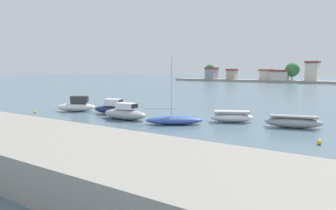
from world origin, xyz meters
TOP-DOWN VIEW (x-y plane):
  - ground_plane at (0.00, 0.00)m, footprint 400.00×400.00m
  - moored_boat_0 at (-8.64, 7.72)m, footprint 4.57×3.58m
  - moored_boat_1 at (-3.90, 8.72)m, footprint 4.55×2.67m
  - moored_boat_2 at (-0.14, 6.53)m, footprint 4.97×2.16m
  - moored_boat_3 at (5.34, 6.90)m, footprint 5.07×4.11m
  - moored_boat_4 at (9.12, 10.93)m, footprint 4.30×3.25m
  - moored_boat_5 at (14.49, 11.15)m, footprint 4.85×2.63m
  - mooring_buoy_1 at (-11.46, 4.17)m, footprint 0.31×0.31m
  - mooring_buoy_3 at (17.21, 5.97)m, footprint 0.33×0.33m
  - mooring_buoy_4 at (-4.20, 13.25)m, footprint 0.27×0.27m
  - distant_shoreline at (-6.56, 98.76)m, footprint 99.47×8.47m

SIDE VIEW (x-z plane):
  - ground_plane at x=0.00m, z-range 0.00..0.00m
  - mooring_buoy_4 at x=-4.20m, z-range 0.00..0.27m
  - mooring_buoy_1 at x=-11.46m, z-range 0.00..0.31m
  - mooring_buoy_3 at x=17.21m, z-range 0.00..0.33m
  - moored_boat_3 at x=5.34m, z-range -2.59..3.40m
  - moored_boat_5 at x=14.49m, z-range -0.02..1.01m
  - moored_boat_4 at x=9.12m, z-range -0.03..1.02m
  - moored_boat_2 at x=-0.14m, z-range -0.20..1.43m
  - moored_boat_1 at x=-3.90m, z-range -0.19..1.44m
  - moored_boat_0 at x=-8.64m, z-range -0.23..1.57m
  - distant_shoreline at x=-6.56m, z-range -1.77..5.77m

